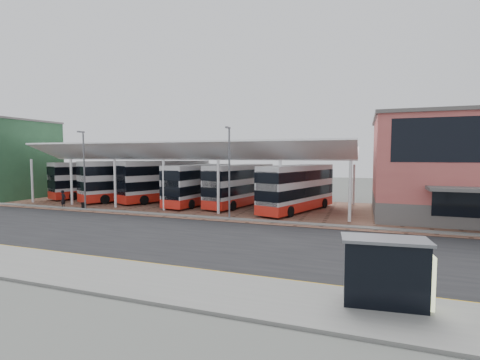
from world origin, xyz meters
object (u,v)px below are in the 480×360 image
Objects in this scene: bus_5 at (297,188)px; pedestrian at (63,199)px; bus_2 at (165,181)px; bus_shelter at (394,266)px; bus_0 at (96,180)px; bus_4 at (240,185)px; bus_3 at (199,185)px; bus_1 at (130,181)px.

pedestrian is (-23.99, -6.09, -1.35)m from bus_5.
bus_5 is (16.74, -2.46, -0.15)m from bus_2.
bus_shelter reaches higher than pedestrian.
bus_2 is at bearing 21.28° from bus_0.
bus_4 is 19.06m from pedestrian.
pedestrian is 34.75m from bus_shelter.
bus_2 is 33.72m from bus_shelter.
bus_3 is (5.28, -1.35, -0.19)m from bus_2.
bus_4 is 0.99× the size of bus_5.
bus_3 is at bearing -160.47° from bus_4.
bus_shelter is at bearing -46.40° from bus_4.
bus_0 is 16.10m from bus_3.
bus_3 is at bearing -166.74° from bus_5.
bus_5 is 3.53× the size of bus_shelter.
bus_5 reaches higher than bus_3.
bus_3 is 6.01× the size of pedestrian.
bus_3 is 14.51m from pedestrian.
bus_3 is 3.46× the size of bus_shelter.
bus_4 reaches higher than bus_shelter.
bus_1 is (6.31, -1.22, 0.09)m from bus_0.
bus_shelter is at bearing -43.71° from bus_3.
bus_0 is at bearing -166.85° from bus_5.
bus_2 reaches higher than bus_4.
bus_2 is 1.06× the size of bus_4.
bus_1 is 1.03× the size of bus_5.
bus_shelter is (31.31, -15.07, 0.70)m from pedestrian.
bus_4 reaches higher than pedestrian.
bus_2 reaches higher than bus_shelter.
bus_0 is 1.02× the size of bus_4.
bus_0 reaches higher than bus_4.
bus_2 is 1.05× the size of bus_5.
bus_5 reaches higher than pedestrian.
pedestrian is at bearing 148.42° from bus_shelter.
bus_0 is 1.03× the size of bus_3.
bus_shelter is at bearing -11.82° from bus_0.
bus_0 is 27.62m from bus_5.
bus_0 is at bearing -170.50° from bus_4.
bus_4 is 6.08× the size of pedestrian.
pedestrian is (-7.25, -8.55, -1.51)m from bus_2.
bus_shelter is (34.80, -23.87, -0.70)m from bus_0.
bus_4 is at bearing 19.82° from bus_2.
bus_shelter is at bearing -52.16° from bus_5.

